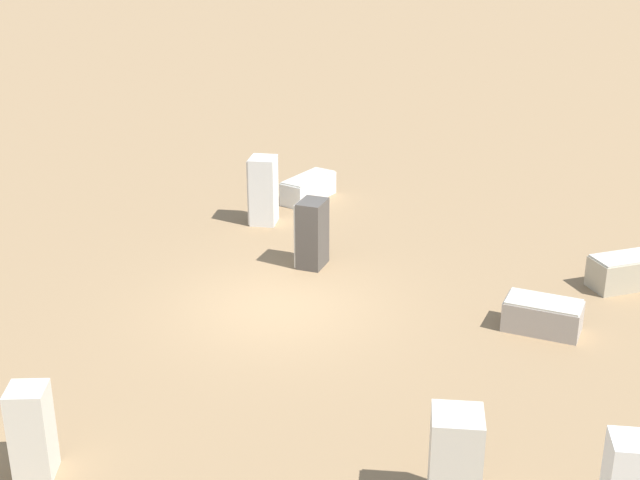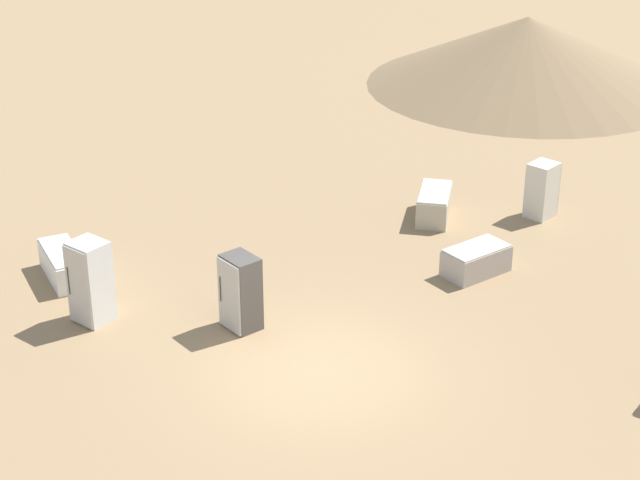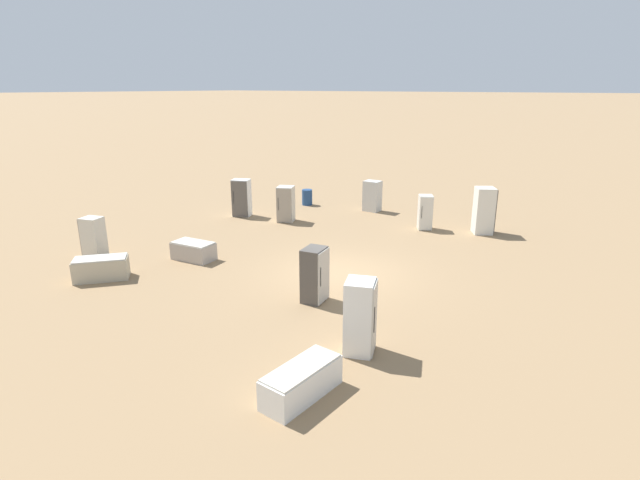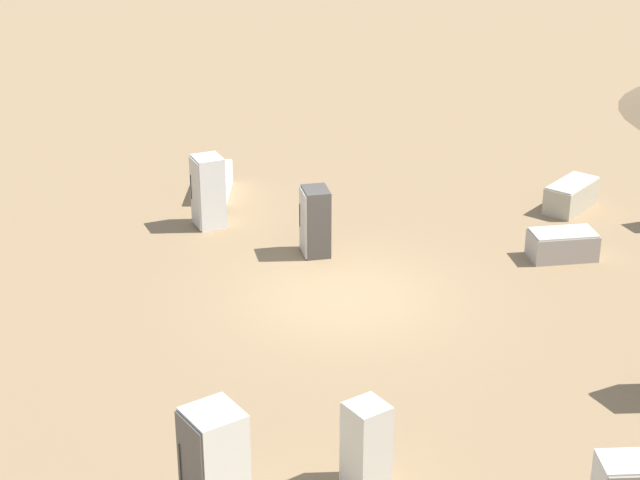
# 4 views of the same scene
# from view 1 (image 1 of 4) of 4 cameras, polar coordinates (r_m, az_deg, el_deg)

# --- Properties ---
(ground_plane) EXTENTS (1000.00, 1000.00, 0.00)m
(ground_plane) POSITION_cam_1_polar(r_m,az_deg,el_deg) (18.72, -2.61, -4.26)
(ground_plane) COLOR #937551
(discarded_fridge_0) EXTENTS (0.72, 0.83, 1.58)m
(discarded_fridge_0) POSITION_cam_1_polar(r_m,az_deg,el_deg) (20.36, -0.54, 0.42)
(discarded_fridge_0) COLOR #4C4742
(discarded_fridge_0) RESTS_ON ground_plane
(discarded_fridge_1) EXTENTS (0.80, 0.82, 1.48)m
(discarded_fridge_1) POSITION_cam_1_polar(r_m,az_deg,el_deg) (14.08, -17.95, -11.57)
(discarded_fridge_1) COLOR beige
(discarded_fridge_1) RESTS_ON ground_plane
(discarded_fridge_2) EXTENTS (1.57, 0.97, 0.64)m
(discarded_fridge_2) POSITION_cam_1_polar(r_m,az_deg,el_deg) (18.15, 14.06, -4.71)
(discarded_fridge_2) COLOR #A89E93
(discarded_fridge_2) RESTS_ON ground_plane
(discarded_fridge_4) EXTENTS (0.94, 0.96, 1.60)m
(discarded_fridge_4) POSITION_cam_1_polar(r_m,az_deg,el_deg) (12.83, 8.63, -13.91)
(discarded_fridge_4) COLOR beige
(discarded_fridge_4) RESTS_ON ground_plane
(discarded_fridge_5) EXTENTS (0.80, 1.82, 0.67)m
(discarded_fridge_5) POSITION_cam_1_polar(r_m,az_deg,el_deg) (24.85, -0.75, 3.35)
(discarded_fridge_5) COLOR white
(discarded_fridge_5) RESTS_ON ground_plane
(discarded_fridge_6) EXTENTS (0.89, 0.90, 1.76)m
(discarded_fridge_6) POSITION_cam_1_polar(r_m,az_deg,el_deg) (22.99, -3.67, 3.19)
(discarded_fridge_6) COLOR white
(discarded_fridge_6) RESTS_ON ground_plane
(discarded_fridge_10) EXTENTS (1.63, 1.72, 0.72)m
(discarded_fridge_10) POSITION_cam_1_polar(r_m,az_deg,el_deg) (20.58, 19.06, -1.90)
(discarded_fridge_10) COLOR #B2A88E
(discarded_fridge_10) RESTS_ON ground_plane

